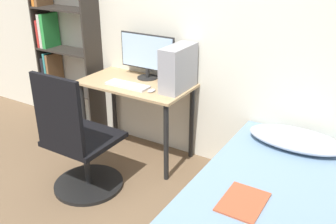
% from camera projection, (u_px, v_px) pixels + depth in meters
% --- Properties ---
extents(wall_back, '(8.00, 0.05, 2.50)m').
position_uv_depth(wall_back, '(184.00, 24.00, 3.27)').
color(wall_back, silver).
rests_on(wall_back, ground_plane).
extents(desk, '(1.03, 0.55, 0.74)m').
position_uv_depth(desk, '(136.00, 96.00, 3.44)').
color(desk, tan).
rests_on(desk, ground_plane).
extents(bookshelf, '(0.72, 0.25, 1.74)m').
position_uv_depth(bookshelf, '(59.00, 52.00, 4.00)').
color(bookshelf, '#2D2823').
rests_on(bookshelf, ground_plane).
extents(office_chair, '(0.58, 0.58, 1.05)m').
position_uv_depth(office_chair, '(79.00, 149.00, 2.99)').
color(office_chair, black).
rests_on(office_chair, ground_plane).
extents(pillow, '(0.71, 0.36, 0.11)m').
position_uv_depth(pillow, '(296.00, 139.00, 2.79)').
color(pillow, '#B2B7C6').
rests_on(pillow, bed).
extents(magazine, '(0.24, 0.32, 0.01)m').
position_uv_depth(magazine, '(243.00, 202.00, 2.18)').
color(magazine, '#B24C2D').
rests_on(magazine, bed).
extents(monitor, '(0.57, 0.19, 0.41)m').
position_uv_depth(monitor, '(147.00, 54.00, 3.42)').
color(monitor, black).
rests_on(monitor, desk).
extents(keyboard, '(0.41, 0.14, 0.02)m').
position_uv_depth(keyboard, '(128.00, 85.00, 3.30)').
color(keyboard, silver).
rests_on(keyboard, desk).
extents(pc_tower, '(0.17, 0.39, 0.38)m').
position_uv_depth(pc_tower, '(178.00, 68.00, 3.16)').
color(pc_tower, '#99999E').
rests_on(pc_tower, desk).
extents(mouse, '(0.06, 0.09, 0.02)m').
position_uv_depth(mouse, '(151.00, 90.00, 3.18)').
color(mouse, silver).
rests_on(mouse, desk).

